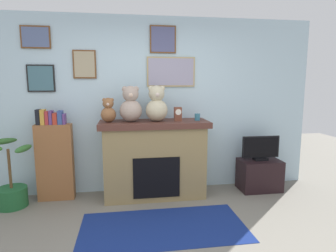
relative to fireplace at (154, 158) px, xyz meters
The scene contains 12 objects.
back_wall 0.83m from the fireplace, 109.04° to the left, with size 5.20×0.15×2.60m.
fireplace is the anchor object (origin of this frame).
bookshelf 1.39m from the fireplace, behind, with size 0.49×0.16×1.29m.
potted_plant 1.95m from the fireplace, behind, with size 0.59×0.61×0.90m.
tv_stand 1.65m from the fireplace, ahead, with size 0.62×0.40×0.47m, color black.
television 1.62m from the fireplace, ahead, with size 0.58×0.14×0.37m.
area_rug 1.10m from the fireplace, 90.00° to the right, with size 1.89×0.95×0.01m, color navy.
candle_jar 0.86m from the fireplace, ahead, with size 0.08×0.08×0.10m, color teal.
mantel_clock 0.73m from the fireplace, ahead, with size 0.11×0.08×0.19m.
teddy_bear_brown 0.94m from the fireplace, behind, with size 0.21×0.21×0.34m.
teddy_bear_tan 0.84m from the fireplace, behind, with size 0.31×0.31×0.50m.
teddy_bear_cream 0.77m from the fireplace, 26.39° to the right, with size 0.31×0.31×0.50m.
Camera 1 is at (-0.30, -2.33, 1.65)m, focal length 30.55 mm.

